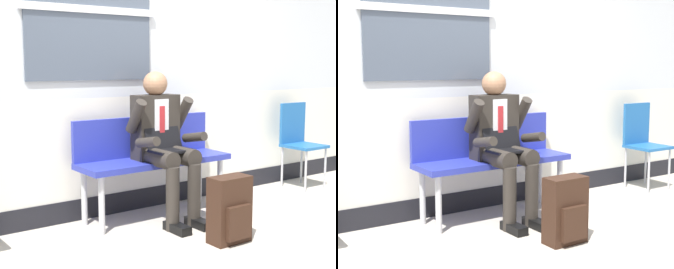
% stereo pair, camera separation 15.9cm
% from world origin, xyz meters
% --- Properties ---
extents(ground_plane, '(18.00, 18.00, 0.00)m').
position_xyz_m(ground_plane, '(0.00, 0.00, 0.00)').
color(ground_plane, '#B2A899').
extents(station_wall, '(5.98, 0.17, 2.60)m').
position_xyz_m(station_wall, '(-0.01, 0.71, 1.30)').
color(station_wall, silver).
rests_on(station_wall, ground).
extents(bench_with_person, '(1.39, 0.42, 0.87)m').
position_xyz_m(bench_with_person, '(0.02, 0.43, 0.54)').
color(bench_with_person, '#28339E').
rests_on(bench_with_person, ground).
extents(person_seated, '(0.57, 0.70, 1.27)m').
position_xyz_m(person_seated, '(0.02, 0.24, 0.69)').
color(person_seated, '#2D2823').
rests_on(person_seated, ground).
extents(backpack, '(0.32, 0.21, 0.50)m').
position_xyz_m(backpack, '(0.10, -0.51, 0.25)').
color(backpack, '#331E14').
rests_on(backpack, ground).
extents(folding_chair, '(0.38, 0.38, 0.91)m').
position_xyz_m(folding_chair, '(1.92, 0.38, 0.55)').
color(folding_chair, '#1E5999').
rests_on(folding_chair, ground).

